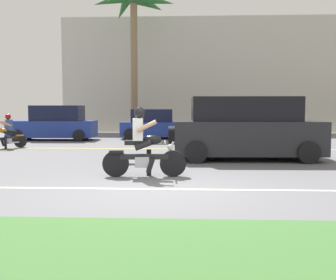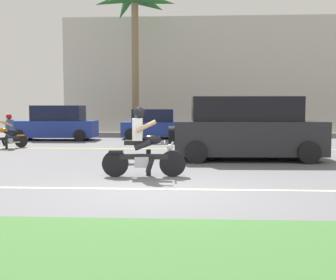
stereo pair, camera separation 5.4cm
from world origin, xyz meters
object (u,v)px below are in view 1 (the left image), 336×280
object	(u,v)px
suv_nearby	(246,129)
parked_car_2	(253,126)
parked_car_0	(54,124)
motorcyclist	(144,147)
palm_tree_1	(134,5)
motorcyclist_distant	(7,134)
parked_car_1	(155,125)

from	to	relation	value
suv_nearby	parked_car_2	xyz separation A→B (m)	(1.55, 8.19, -0.25)
parked_car_0	parked_car_2	bearing A→B (deg)	6.07
motorcyclist	palm_tree_1	size ratio (longest dim) A/B	0.21
motorcyclist_distant	parked_car_1	bearing A→B (deg)	45.82
motorcyclist	palm_tree_1	xyz separation A→B (m)	(-2.15, 14.90, 6.89)
parked_car_1	parked_car_2	size ratio (longest dim) A/B	0.99
palm_tree_1	parked_car_2	bearing A→B (deg)	-27.24
suv_nearby	palm_tree_1	world-z (taller)	palm_tree_1
suv_nearby	parked_car_0	world-z (taller)	suv_nearby
motorcyclist	suv_nearby	world-z (taller)	suv_nearby
parked_car_1	parked_car_0	bearing A→B (deg)	-164.98
suv_nearby	parked_car_2	world-z (taller)	suv_nearby
suv_nearby	motorcyclist_distant	xyz separation A→B (m)	(-8.86, 2.91, -0.36)
motorcyclist	parked_car_2	bearing A→B (deg)	69.37
suv_nearby	motorcyclist_distant	distance (m)	9.33
parked_car_0	motorcyclist_distant	distance (m)	4.26
parked_car_2	parked_car_0	bearing A→B (deg)	-173.93
suv_nearby	parked_car_2	distance (m)	8.34
parked_car_2	motorcyclist_distant	distance (m)	11.67
motorcyclist_distant	palm_tree_1	bearing A→B (deg)	65.66
motorcyclist	parked_car_1	distance (m)	11.83
motorcyclist	parked_car_1	world-z (taller)	motorcyclist
motorcyclist_distant	parked_car_0	bearing A→B (deg)	83.32
palm_tree_1	motorcyclist_distant	size ratio (longest dim) A/B	6.66
parked_car_2	palm_tree_1	xyz separation A→B (m)	(-6.50, 3.35, 6.88)
parked_car_0	suv_nearby	bearing A→B (deg)	-40.47
palm_tree_1	parked_car_1	bearing A→B (deg)	-64.49
parked_car_2	suv_nearby	bearing A→B (deg)	-100.70
suv_nearby	palm_tree_1	size ratio (longest dim) A/B	0.52
suv_nearby	parked_car_1	world-z (taller)	suv_nearby
motorcyclist	suv_nearby	distance (m)	4.39
suv_nearby	motorcyclist_distant	world-z (taller)	suv_nearby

